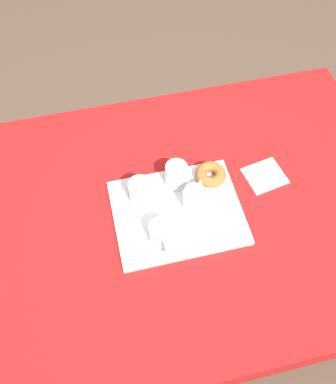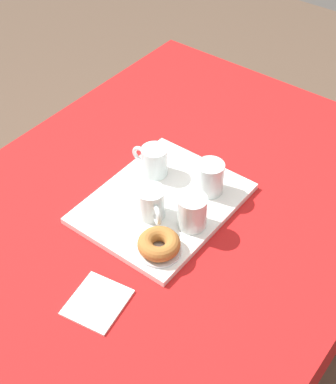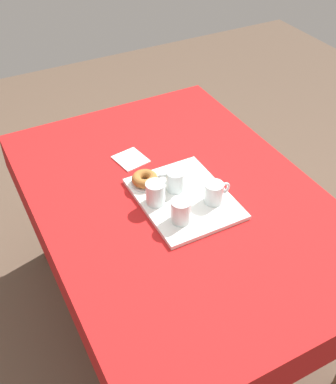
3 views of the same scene
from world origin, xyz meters
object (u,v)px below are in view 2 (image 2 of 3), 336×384
Objects in this scene: dining_table at (158,234)px; tea_mug_right at (151,204)px; paper_napkin at (97,302)px; serving_tray at (163,203)px; donut_plate_left at (159,250)px; tea_mug_left at (154,162)px; water_glass_near at (210,179)px; water_glass_far at (192,213)px; sugar_donut_left at (159,244)px.

tea_mug_right is (0.03, 0.00, 0.14)m from dining_table.
dining_table is 11.43× the size of paper_napkin.
dining_table is at bearing -178.13° from tea_mug_right.
serving_tray is 3.17× the size of paper_napkin.
donut_plate_left reaches higher than paper_napkin.
serving_tray is at bearing 49.59° from tea_mug_left.
paper_napkin is (0.45, 0.00, -0.06)m from water_glass_near.
paper_napkin is (0.32, -0.04, -0.06)m from water_glass_far.
tea_mug_left is 0.17m from water_glass_near.
tea_mug_left is 0.29m from sugar_donut_left.
serving_tray reaches higher than dining_table.
water_glass_far is (-0.04, 0.10, 0.00)m from tea_mug_right.
donut_plate_left is at bearing 5.75° from water_glass_near.
water_glass_near reaches higher than serving_tray.
tea_mug_right is at bearing 8.35° from serving_tray.
water_glass_near is (-0.03, 0.17, 0.00)m from tea_mug_left.
dining_table is 14.58× the size of sugar_donut_left.
sugar_donut_left is at bearing 35.18° from serving_tray.
tea_mug_right is at bearing 36.00° from tea_mug_left.
serving_tray is at bearing -165.60° from dining_table.
water_glass_near is 0.14m from water_glass_far.
tea_mug_left is at bearing -158.34° from paper_napkin.
sugar_donut_left is at bearing 5.75° from water_glass_near.
water_glass_far is (-0.01, 0.11, 0.15)m from dining_table.
dining_table is 16.66× the size of water_glass_near.
tea_mug_right is 0.11m from water_glass_far.
donut_plate_left is (0.22, 0.19, -0.04)m from tea_mug_left.
tea_mug_right is 0.30m from paper_napkin.
tea_mug_right is 0.13m from sugar_donut_left.
donut_plate_left is at bearing 47.49° from tea_mug_right.
water_glass_far reaches higher than donut_plate_left.
water_glass_far is at bearing 108.83° from tea_mug_right.
water_glass_near and water_glass_far have the same top height.
water_glass_far is 0.69× the size of paper_napkin.
donut_plate_left is 1.06× the size of sugar_donut_left.
water_glass_far is at bearing 78.47° from serving_tray.
tea_mug_right is 0.13m from donut_plate_left.
water_glass_far reaches higher than tea_mug_left.
sugar_donut_left reaches higher than dining_table.
paper_napkin is (0.28, 0.07, -0.05)m from tea_mug_right.
dining_table is 13.79× the size of donut_plate_left.
water_glass_far is at bearing 63.92° from tea_mug_left.
dining_table is at bearing -140.56° from donut_plate_left.
serving_tray is at bearing -167.38° from paper_napkin.
tea_mug_left reaches higher than dining_table.
dining_table is at bearing 14.40° from serving_tray.
water_glass_far is 0.12m from sugar_donut_left.
tea_mug_left is 0.29m from donut_plate_left.
sugar_donut_left reaches higher than serving_tray.
dining_table is 0.20m from sugar_donut_left.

